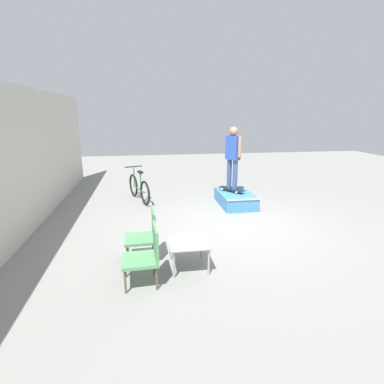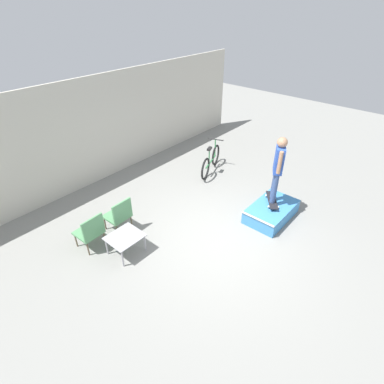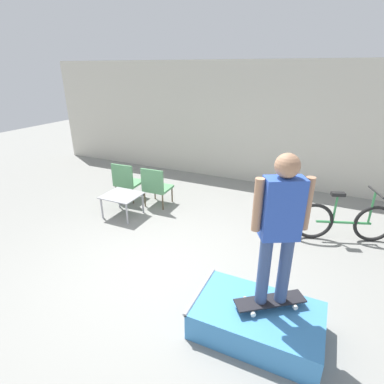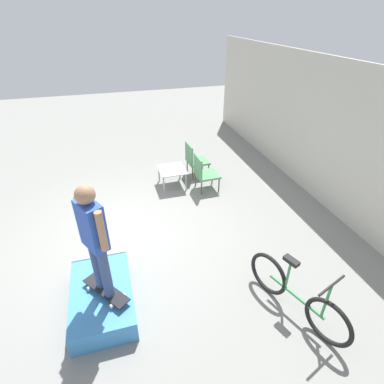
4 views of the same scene
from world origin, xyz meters
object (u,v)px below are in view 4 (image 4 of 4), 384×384
at_px(skate_ramp_box, 103,297).
at_px(patio_chair_right, 204,172).
at_px(skateboard_on_ramp, 106,290).
at_px(patio_chair_left, 194,159).
at_px(coffee_table, 172,171).
at_px(person_skater, 94,235).
at_px(bicycle, 296,295).

distance_m(skate_ramp_box, patio_chair_right, 3.74).
relative_size(skateboard_on_ramp, patio_chair_left, 0.86).
xyz_separation_m(skate_ramp_box, patio_chair_right, (-2.80, 2.46, 0.30)).
bearing_deg(skateboard_on_ramp, coffee_table, 116.20).
height_order(skate_ramp_box, skateboard_on_ramp, skateboard_on_ramp).
height_order(person_skater, patio_chair_left, person_skater).
bearing_deg(patio_chair_right, skateboard_on_ramp, 138.99).
bearing_deg(person_skater, bicycle, 44.81).
xyz_separation_m(person_skater, patio_chair_right, (-2.91, 2.38, -0.95)).
bearing_deg(bicycle, patio_chair_left, 162.55).
distance_m(person_skater, bicycle, 2.85).
relative_size(skateboard_on_ramp, patio_chair_right, 0.86).
distance_m(coffee_table, patio_chair_right, 0.79).
distance_m(person_skater, patio_chair_left, 4.48).
xyz_separation_m(person_skater, bicycle, (0.76, 2.54, -1.06)).
bearing_deg(patio_chair_right, bicycle, -179.28).
bearing_deg(patio_chair_right, patio_chair_left, -1.76).
bearing_deg(skate_ramp_box, person_skater, 36.36).
height_order(skate_ramp_box, patio_chair_right, patio_chair_right).
relative_size(skate_ramp_box, skateboard_on_ramp, 1.89).
relative_size(coffee_table, patio_chair_left, 0.81).
relative_size(person_skater, bicycle, 1.04).
bearing_deg(skate_ramp_box, bicycle, 71.54).
height_order(skate_ramp_box, bicycle, bicycle).
bearing_deg(skateboard_on_ramp, patio_chair_left, 110.51).
xyz_separation_m(coffee_table, bicycle, (4.06, 0.84, -0.04)).
bearing_deg(patio_chair_left, person_skater, 144.21).
height_order(person_skater, coffee_table, person_skater).
relative_size(person_skater, patio_chair_right, 1.90).
distance_m(coffee_table, patio_chair_left, 0.79).
height_order(skateboard_on_ramp, patio_chair_left, patio_chair_left).
bearing_deg(bicycle, skate_ramp_box, -127.96).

